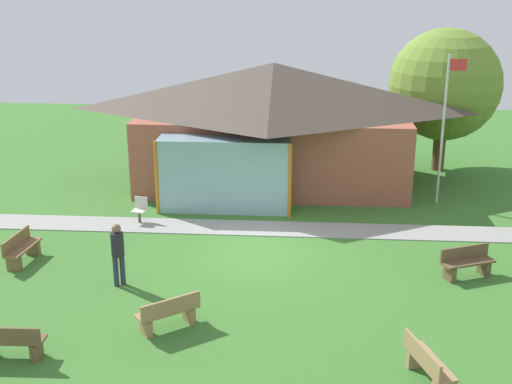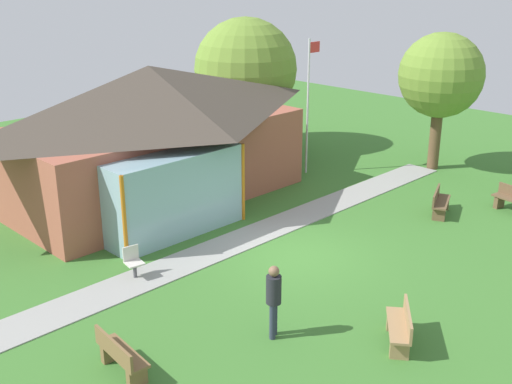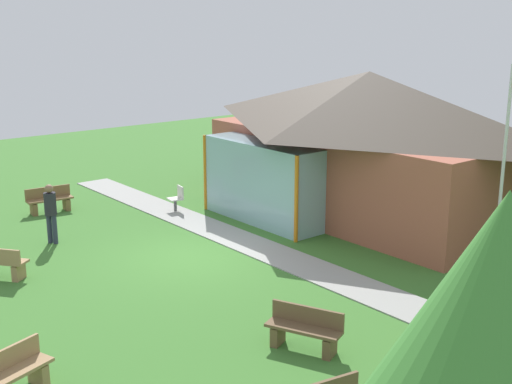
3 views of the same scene
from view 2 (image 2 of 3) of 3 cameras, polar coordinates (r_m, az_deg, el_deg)
name	(u,v)px [view 2 (image 2 of 3)]	position (r m, az deg, el deg)	size (l,w,h in m)	color
ground_plane	(295,254)	(18.37, 3.53, -5.61)	(44.00, 44.00, 0.00)	#3D752D
pavilion	(153,132)	(22.21, -9.26, 5.34)	(11.02, 6.91, 4.68)	#A35642
footpath	(251,236)	(19.50, -0.45, -3.97)	(19.82, 1.30, 0.03)	#999993
flagpole	(308,100)	(24.86, 4.73, 8.21)	(0.64, 0.08, 5.27)	silver
bench_mid_left	(121,356)	(13.50, -12.07, -14.23)	(0.58, 1.54, 0.84)	brown
bench_front_center	(401,328)	(14.47, 12.85, -11.79)	(1.46, 1.26, 0.84)	#9E7A51
bench_mid_right	(440,203)	(21.93, 16.17, -0.96)	(1.55, 0.99, 0.84)	brown
patio_chair_west	(133,263)	(17.19, -10.95, -6.29)	(0.51, 0.51, 0.86)	beige
visitor_strolling_lawn	(274,296)	(14.07, 1.60, -9.31)	(0.34, 0.34, 1.74)	#2D3347
tree_behind_pavilion_right	(246,70)	(28.20, -0.94, 10.92)	(4.50, 4.50, 5.80)	brown
tree_east_hedge	(441,76)	(26.18, 16.28, 9.96)	(3.31, 3.31, 5.46)	brown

